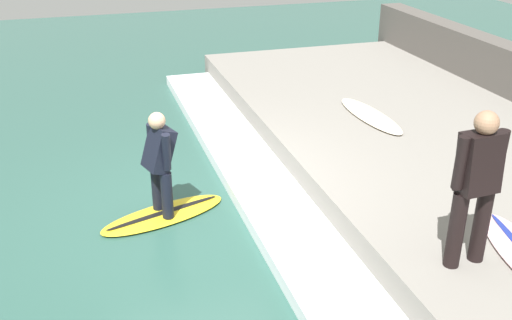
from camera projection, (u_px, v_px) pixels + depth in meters
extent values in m
plane|color=#2D564C|center=(198.00, 216.00, 7.73)|extent=(28.00, 28.00, 0.00)
cube|color=gray|center=(446.00, 164.00, 8.59)|extent=(4.40, 12.14, 0.50)
cube|color=white|center=(270.00, 200.00, 7.96)|extent=(0.92, 11.53, 0.18)
ellipsoid|color=yellow|center=(164.00, 214.00, 7.72)|extent=(1.80, 1.06, 0.06)
ellipsoid|color=black|center=(164.00, 212.00, 7.71)|extent=(1.53, 0.58, 0.01)
cylinder|color=black|center=(167.00, 195.00, 7.48)|extent=(0.15, 0.15, 0.62)
cylinder|color=black|center=(157.00, 187.00, 7.68)|extent=(0.15, 0.15, 0.62)
cube|color=black|center=(159.00, 149.00, 7.33)|extent=(0.46, 0.45, 0.59)
sphere|color=tan|center=(157.00, 121.00, 7.18)|extent=(0.21, 0.21, 0.21)
cylinder|color=black|center=(166.00, 152.00, 7.17)|extent=(0.10, 0.17, 0.49)
cylinder|color=black|center=(151.00, 141.00, 7.47)|extent=(0.10, 0.17, 0.49)
cylinder|color=black|center=(481.00, 225.00, 5.81)|extent=(0.15, 0.15, 0.79)
cylinder|color=black|center=(456.00, 230.00, 5.72)|extent=(0.15, 0.15, 0.79)
cube|color=black|center=(480.00, 163.00, 5.48)|extent=(0.39, 0.28, 0.59)
sphere|color=#A87A5B|center=(487.00, 123.00, 5.32)|extent=(0.22, 0.22, 0.22)
cylinder|color=black|center=(499.00, 156.00, 5.54)|extent=(0.11, 0.12, 0.52)
cylinder|color=black|center=(461.00, 163.00, 5.40)|extent=(0.11, 0.12, 0.52)
ellipsoid|color=beige|center=(370.00, 115.00, 9.64)|extent=(0.55, 1.82, 0.06)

